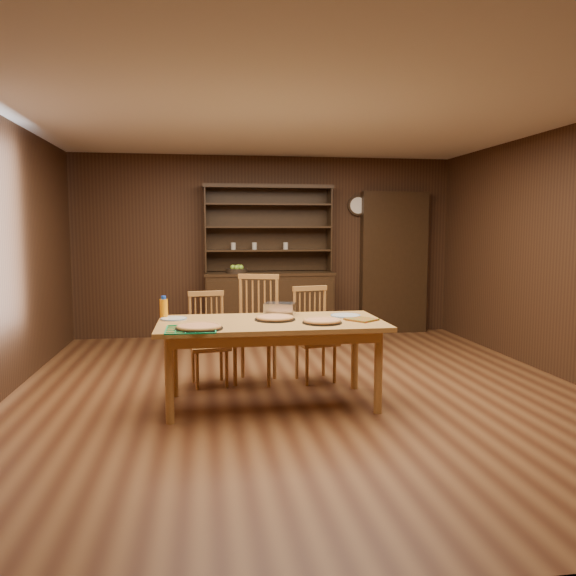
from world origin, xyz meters
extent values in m
plane|color=brown|center=(0.00, 0.00, 0.00)|extent=(6.00, 6.00, 0.00)
plane|color=silver|center=(0.00, 0.00, 2.60)|extent=(6.00, 6.00, 0.00)
plane|color=#372111|center=(0.00, 3.00, 1.30)|extent=(5.50, 0.00, 5.50)
plane|color=#372111|center=(0.00, -3.00, 1.30)|extent=(5.50, 0.00, 5.50)
plane|color=#372111|center=(2.75, 0.00, 1.30)|extent=(0.00, 6.00, 6.00)
cube|color=black|center=(0.00, 2.74, 0.45)|extent=(1.80, 0.50, 0.90)
cube|color=black|center=(0.00, 2.74, 0.92)|extent=(1.84, 0.52, 0.04)
cube|color=black|center=(0.00, 2.97, 1.55)|extent=(1.80, 0.02, 1.20)
cube|color=black|center=(-0.89, 2.82, 1.55)|extent=(0.02, 0.32, 1.20)
cube|color=black|center=(0.89, 2.82, 1.55)|extent=(0.02, 0.32, 1.20)
cube|color=black|center=(0.00, 2.82, 2.15)|extent=(1.84, 0.34, 0.05)
cylinder|color=#A49A8A|center=(-0.50, 2.82, 1.31)|extent=(0.07, 0.07, 0.10)
cylinder|color=#A49A8A|center=(-0.20, 2.82, 1.31)|extent=(0.07, 0.07, 0.10)
cube|color=black|center=(1.90, 2.90, 1.05)|extent=(1.00, 0.18, 2.10)
cylinder|color=black|center=(1.35, 2.96, 1.90)|extent=(0.30, 0.04, 0.30)
cylinder|color=white|center=(1.35, 2.94, 1.90)|extent=(0.24, 0.01, 0.24)
cube|color=#B5823F|center=(-0.34, -0.34, 0.73)|extent=(1.96, 0.98, 0.04)
cylinder|color=#B5823F|center=(-1.21, -0.71, 0.35)|extent=(0.07, 0.07, 0.71)
cylinder|color=#B5823F|center=(-1.21, 0.03, 0.35)|extent=(0.07, 0.07, 0.71)
cylinder|color=#B5823F|center=(0.52, -0.71, 0.35)|extent=(0.07, 0.07, 0.71)
cylinder|color=#B5823F|center=(0.52, 0.03, 0.35)|extent=(0.07, 0.07, 0.71)
cube|color=#AD7A3B|center=(-0.88, 0.37, 0.39)|extent=(0.43, 0.42, 0.04)
cylinder|color=#AD7A3B|center=(-1.00, 0.21, 0.18)|extent=(0.03, 0.03, 0.37)
cylinder|color=#AD7A3B|center=(-1.04, 0.48, 0.18)|extent=(0.03, 0.03, 0.37)
cylinder|color=#AD7A3B|center=(-0.71, 0.26, 0.18)|extent=(0.03, 0.03, 0.37)
cylinder|color=#AD7A3B|center=(-0.76, 0.53, 0.18)|extent=(0.03, 0.03, 0.37)
cube|color=#AD7A3B|center=(-0.90, 0.52, 0.90)|extent=(0.36, 0.09, 0.05)
cube|color=#AD7A3B|center=(-0.42, 0.41, 0.46)|extent=(0.55, 0.54, 0.04)
cylinder|color=#AD7A3B|center=(-0.63, 0.31, 0.22)|extent=(0.04, 0.04, 0.44)
cylinder|color=#AD7A3B|center=(-0.53, 0.61, 0.22)|extent=(0.04, 0.04, 0.44)
cylinder|color=#AD7A3B|center=(-0.30, 0.21, 0.22)|extent=(0.04, 0.04, 0.44)
cylinder|color=#AD7A3B|center=(-0.21, 0.51, 0.22)|extent=(0.04, 0.04, 0.44)
cube|color=#AD7A3B|center=(-0.36, 0.58, 1.06)|extent=(0.42, 0.16, 0.05)
cube|color=#AD7A3B|center=(0.20, 0.37, 0.40)|extent=(0.46, 0.45, 0.04)
cylinder|color=#AD7A3B|center=(0.08, 0.20, 0.19)|extent=(0.03, 0.03, 0.38)
cylinder|color=#AD7A3B|center=(0.02, 0.48, 0.19)|extent=(0.03, 0.03, 0.38)
cylinder|color=#AD7A3B|center=(0.37, 0.26, 0.19)|extent=(0.03, 0.03, 0.38)
cylinder|color=#AD7A3B|center=(0.32, 0.54, 0.19)|extent=(0.03, 0.03, 0.38)
cube|color=#AD7A3B|center=(0.17, 0.53, 0.94)|extent=(0.38, 0.11, 0.05)
cylinder|color=black|center=(-0.97, -0.65, 0.76)|extent=(0.39, 0.39, 0.01)
cylinder|color=tan|center=(-0.97, -0.65, 0.77)|extent=(0.35, 0.35, 0.02)
torus|color=#BF8144|center=(-0.97, -0.65, 0.77)|extent=(0.36, 0.36, 0.03)
cylinder|color=black|center=(0.07, -0.52, 0.76)|extent=(0.34, 0.34, 0.01)
cylinder|color=tan|center=(0.07, -0.52, 0.77)|extent=(0.31, 0.31, 0.02)
torus|color=#BF8144|center=(0.07, -0.52, 0.77)|extent=(0.32, 0.32, 0.03)
cylinder|color=black|center=(-0.30, -0.29, 0.76)|extent=(0.36, 0.36, 0.01)
cylinder|color=tan|center=(-0.30, -0.29, 0.77)|extent=(0.33, 0.33, 0.02)
torus|color=#BF8144|center=(-0.30, -0.29, 0.77)|extent=(0.33, 0.33, 0.03)
cylinder|color=silver|center=(-1.19, -0.14, 0.76)|extent=(0.23, 0.23, 0.01)
torus|color=#35609F|center=(-1.19, -0.14, 0.76)|extent=(0.23, 0.23, 0.01)
cylinder|color=silver|center=(0.37, -0.19, 0.76)|extent=(0.27, 0.27, 0.01)
torus|color=#35609F|center=(0.37, -0.19, 0.76)|extent=(0.28, 0.28, 0.01)
cube|color=white|center=(-0.22, 0.01, 0.81)|extent=(0.33, 0.28, 0.11)
cylinder|color=orange|center=(-1.28, -0.03, 0.84)|extent=(0.07, 0.07, 0.17)
cylinder|color=#163DB5|center=(-1.28, -0.03, 0.94)|extent=(0.04, 0.04, 0.03)
cube|color=red|center=(0.46, -0.43, 0.76)|extent=(0.30, 0.30, 0.02)
cube|color=red|center=(0.42, -0.35, 0.76)|extent=(0.25, 0.25, 0.01)
cylinder|color=black|center=(-0.47, 2.69, 0.97)|extent=(0.31, 0.31, 0.06)
sphere|color=#ABD338|center=(-0.52, 2.69, 1.02)|extent=(0.08, 0.08, 0.08)
sphere|color=#ABD338|center=(-0.44, 2.72, 1.02)|extent=(0.08, 0.08, 0.08)
sphere|color=#ABD338|center=(-0.47, 2.64, 1.02)|extent=(0.08, 0.08, 0.08)
sphere|color=#ABD338|center=(-0.41, 2.67, 1.02)|extent=(0.08, 0.08, 0.08)
camera|label=1|loc=(-0.92, -5.16, 1.55)|focal=35.00mm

